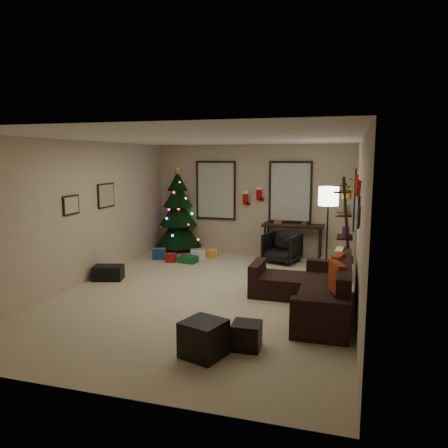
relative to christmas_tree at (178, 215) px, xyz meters
The scene contains 29 objects.
floor 3.79m from the christmas_tree, 59.26° to the right, with size 7.00×7.00×0.00m, color #C3B693.
ceiling 4.09m from the christmas_tree, 59.26° to the right, with size 7.00×7.00×0.00m, color white.
wall_back 1.96m from the christmas_tree, 10.30° to the left, with size 5.00×5.00×0.00m, color #C6B396.
wall_front 6.93m from the christmas_tree, 74.24° to the right, with size 5.00×5.00×0.00m, color #C6B396.
wall_left 3.25m from the christmas_tree, 101.13° to the right, with size 7.00×7.00×0.00m, color #C6B396.
wall_right 5.42m from the christmas_tree, 35.81° to the right, with size 7.00×7.00×0.00m, color #C6B396.
window_back_left 1.17m from the christmas_tree, 18.53° to the left, with size 1.05×0.06×1.50m.
window_back_right 2.92m from the christmas_tree, ahead, with size 1.05×0.06×1.50m.
window_right_wall 4.43m from the christmas_tree, ahead, with size 0.06×0.90×1.30m.
christmas_tree is the anchor object (origin of this frame).
presents 1.39m from the christmas_tree, 57.87° to the right, with size 1.43×1.01×0.25m.
sofa 5.14m from the christmas_tree, 42.62° to the right, with size 1.67×2.45×0.82m.
pillow_red_a 5.65m from the christmas_tree, 43.53° to the right, with size 0.12×0.45×0.45m, color maroon.
pillow_red_b 5.27m from the christmas_tree, 38.98° to the right, with size 0.12×0.45×0.45m, color maroon.
pillow_cream 4.95m from the christmas_tree, 34.11° to the right, with size 0.12×0.43×0.43m, color beige.
ottoman_near 6.17m from the christmas_tree, 64.95° to the right, with size 0.46×0.46×0.44m, color black.
ottoman_far 6.07m from the christmas_tree, 59.66° to the right, with size 0.35×0.35×0.33m, color black.
desk 2.96m from the christmas_tree, ahead, with size 1.47×0.52×0.79m.
desk_chair 2.91m from the christmas_tree, 11.92° to the right, with size 0.67×0.63×0.69m, color black.
bookshelf 4.47m from the christmas_tree, 20.66° to the right, with size 0.30×0.59×2.01m.
potted_plant 4.48m from the christmas_tree, 17.65° to the right, with size 0.49×0.43×0.55m, color #4C4C4C.
floor_lamp 4.22m from the christmas_tree, 23.46° to the right, with size 0.39×0.39×1.82m.
art_map 2.57m from the christmas_tree, 104.07° to the right, with size 0.04×0.60×0.50m.
art_abstract 3.68m from the christmas_tree, 99.54° to the right, with size 0.04×0.45×0.35m.
gallery 5.47m from the christmas_tree, 36.56° to the right, with size 0.03×1.25×0.54m.
garland 5.51m from the christmas_tree, 36.89° to the right, with size 0.08×1.90×0.30m, color #A5140C, non-canonical shape.
stocking_left 1.82m from the christmas_tree, ahead, with size 0.20×0.05×0.36m.
stocking_right 2.17m from the christmas_tree, ahead, with size 0.20×0.05×0.36m.
storage_bin 3.07m from the christmas_tree, 95.38° to the right, with size 0.56×0.37×0.28m, color black.
Camera 1 is at (2.32, -7.03, 2.38)m, focal length 34.43 mm.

